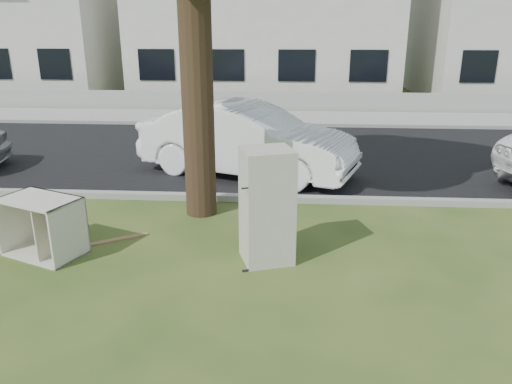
{
  "coord_description": "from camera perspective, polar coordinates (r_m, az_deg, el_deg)",
  "views": [
    {
      "loc": [
        1.11,
        -6.4,
        3.23
      ],
      "look_at": [
        0.65,
        0.6,
        0.82
      ],
      "focal_mm": 35.0,
      "sensor_mm": 36.0,
      "label": 1
    }
  ],
  "objects": [
    {
      "name": "ground",
      "position": [
        7.26,
        -5.47,
        -7.57
      ],
      "size": [
        120.0,
        120.0,
        0.0
      ],
      "primitive_type": "plane",
      "color": "#304B1A"
    },
    {
      "name": "road",
      "position": [
        12.86,
        -1.3,
        4.43
      ],
      "size": [
        120.0,
        7.0,
        0.01
      ],
      "primitive_type": "cube",
      "color": "black",
      "rests_on": "ground"
    },
    {
      "name": "kerb_near",
      "position": [
        9.49,
        -3.17,
        -0.97
      ],
      "size": [
        120.0,
        0.18,
        0.12
      ],
      "primitive_type": "cube",
      "color": "gray",
      "rests_on": "ground"
    },
    {
      "name": "kerb_far",
      "position": [
        16.31,
        -0.21,
        7.54
      ],
      "size": [
        120.0,
        0.18,
        0.12
      ],
      "primitive_type": "cube",
      "color": "gray",
      "rests_on": "ground"
    },
    {
      "name": "sidewalk",
      "position": [
        17.73,
        0.12,
        8.48
      ],
      "size": [
        120.0,
        2.8,
        0.01
      ],
      "primitive_type": "cube",
      "color": "gray",
      "rests_on": "ground"
    },
    {
      "name": "low_wall",
      "position": [
        19.25,
        0.43,
        10.36
      ],
      "size": [
        120.0,
        0.15,
        0.7
      ],
      "primitive_type": "cube",
      "color": "gray",
      "rests_on": "ground"
    },
    {
      "name": "townhouse_left",
      "position": [
        27.26,
        -26.31,
        17.74
      ],
      "size": [
        10.2,
        8.16,
        7.04
      ],
      "color": "beige",
      "rests_on": "ground"
    },
    {
      "name": "townhouse_center",
      "position": [
        23.93,
        1.18,
        20.14
      ],
      "size": [
        11.22,
        8.16,
        7.44
      ],
      "color": "silver",
      "rests_on": "ground"
    },
    {
      "name": "fridge",
      "position": [
        6.88,
        1.25,
        -1.63
      ],
      "size": [
        0.83,
        0.8,
        1.62
      ],
      "primitive_type": "cube",
      "rotation": [
        0.0,
        0.0,
        0.31
      ],
      "color": "beige",
      "rests_on": "ground"
    },
    {
      "name": "cabinet",
      "position": [
        7.83,
        -23.23,
        -3.64
      ],
      "size": [
        1.28,
        1.05,
        0.86
      ],
      "primitive_type": "cube",
      "rotation": [
        0.0,
        0.0,
        -0.39
      ],
      "color": "silver",
      "rests_on": "ground"
    },
    {
      "name": "plank_a",
      "position": [
        8.08,
        -16.25,
        -5.34
      ],
      "size": [
        1.04,
        0.69,
        0.02
      ],
      "primitive_type": "cube",
      "rotation": [
        0.0,
        0.0,
        0.56
      ],
      "color": "olive",
      "rests_on": "ground"
    },
    {
      "name": "plank_b",
      "position": [
        8.94,
        -23.49,
        -3.8
      ],
      "size": [
        0.66,
        0.77,
        0.02
      ],
      "primitive_type": "cube",
      "rotation": [
        0.0,
        0.0,
        -0.88
      ],
      "color": "tan",
      "rests_on": "ground"
    },
    {
      "name": "plank_c",
      "position": [
        8.15,
        -21.29,
        -5.71
      ],
      "size": [
        0.32,
        0.77,
        0.02
      ],
      "primitive_type": "cube",
      "rotation": [
        0.0,
        0.0,
        1.26
      ],
      "color": "tan",
      "rests_on": "ground"
    },
    {
      "name": "car_center",
      "position": [
        10.92,
        -1.04,
        5.98
      ],
      "size": [
        5.01,
        3.19,
        1.56
      ],
      "primitive_type": "imported",
      "rotation": [
        0.0,
        0.0,
        1.22
      ],
      "color": "white",
      "rests_on": "ground"
    }
  ]
}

